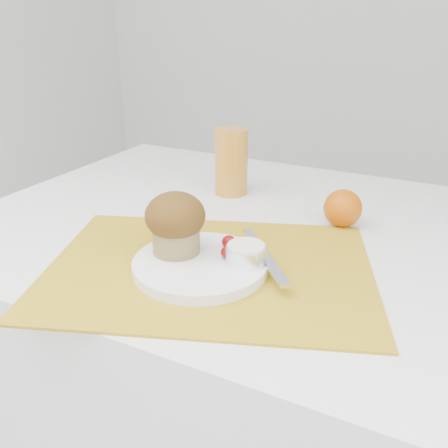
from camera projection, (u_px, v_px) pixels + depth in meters
The scene contains 11 objects.
table at pixel (276, 392), 1.06m from camera, with size 1.20×0.80×0.75m, color white.
placemat at pixel (209, 268), 0.77m from camera, with size 0.50×0.37×0.00m, color #B79319.
plate at pixel (200, 265), 0.76m from camera, with size 0.21×0.21×0.02m, color white.
ramekin at pixel (246, 255), 0.74m from camera, with size 0.06×0.06×0.03m, color white.
cream at pixel (246, 247), 0.74m from camera, with size 0.06×0.06×0.01m, color white.
raspberry_near at pixel (229, 242), 0.79m from camera, with size 0.02×0.02×0.02m, color #5C0202.
raspberry_far at pixel (227, 252), 0.76m from camera, with size 0.02×0.02×0.02m, color #580402.
butter_knife at pixel (264, 255), 0.77m from camera, with size 0.19×0.02×0.00m, color silver.
orange at pixel (343, 208), 0.91m from camera, with size 0.07×0.07×0.07m, color #C55606.
juice_glass at pixel (231, 162), 1.06m from camera, with size 0.07×0.07×0.14m, color orange.
muffin at pixel (175, 222), 0.76m from camera, with size 0.09×0.09×0.10m.
Camera 1 is at (0.28, -0.74, 1.12)m, focal length 40.00 mm.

